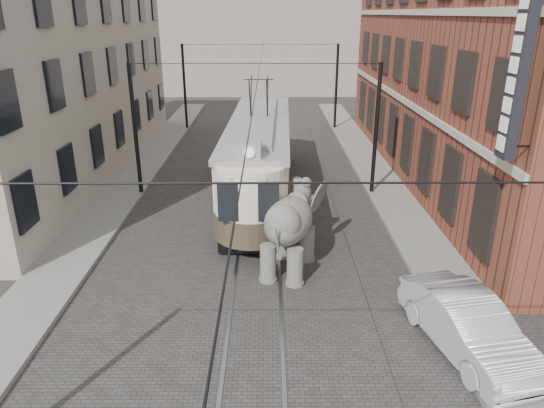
{
  "coord_description": "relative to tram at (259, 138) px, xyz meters",
  "views": [
    {
      "loc": [
        0.38,
        -15.97,
        7.96
      ],
      "look_at": [
        0.48,
        -0.73,
        2.1
      ],
      "focal_mm": 32.85,
      "sensor_mm": 36.0,
      "label": 1
    }
  ],
  "objects": [
    {
      "name": "ground",
      "position": [
        0.05,
        -6.25,
        -2.65
      ],
      "size": [
        120.0,
        120.0,
        0.0
      ],
      "primitive_type": "plane",
      "color": "#3A3835"
    },
    {
      "name": "parked_car",
      "position": [
        5.35,
        -11.82,
        -1.92
      ],
      "size": [
        2.53,
        4.65,
        1.45
      ],
      "primitive_type": "imported",
      "rotation": [
        0.0,
        0.0,
        0.24
      ],
      "color": "#ACABB0",
      "rests_on": "ground"
    },
    {
      "name": "elephant",
      "position": [
        1.07,
        -7.59,
        -1.29
      ],
      "size": [
        3.62,
        4.97,
        2.72
      ],
      "primitive_type": null,
      "rotation": [
        0.0,
        0.0,
        -0.29
      ],
      "color": "slate",
      "rests_on": "ground"
    },
    {
      "name": "distant_block",
      "position": [
        0.05,
        33.75,
        4.35
      ],
      "size": [
        28.0,
        10.0,
        14.0
      ],
      "primitive_type": "cube",
      "color": "#9F9284",
      "rests_on": "ground"
    },
    {
      "name": "brick_building",
      "position": [
        11.05,
        2.75,
        3.35
      ],
      "size": [
        8.0,
        26.0,
        12.0
      ],
      "primitive_type": "cube",
      "color": "brown",
      "rests_on": "ground"
    },
    {
      "name": "sidewalk_left",
      "position": [
        -6.45,
        -6.25,
        -2.58
      ],
      "size": [
        2.0,
        60.0,
        0.15
      ],
      "primitive_type": "cube",
      "color": "slate",
      "rests_on": "ground"
    },
    {
      "name": "sidewalk_right",
      "position": [
        6.05,
        -6.25,
        -2.58
      ],
      "size": [
        2.0,
        60.0,
        0.15
      ],
      "primitive_type": "cube",
      "color": "slate",
      "rests_on": "ground"
    },
    {
      "name": "stucco_building",
      "position": [
        -10.95,
        3.75,
        2.35
      ],
      "size": [
        7.0,
        24.0,
        10.0
      ],
      "primitive_type": "cube",
      "color": "#9F9284",
      "rests_on": "ground"
    },
    {
      "name": "tram_rails",
      "position": [
        0.05,
        -6.25,
        -2.64
      ],
      "size": [
        1.54,
        80.0,
        0.02
      ],
      "primitive_type": null,
      "color": "slate",
      "rests_on": "ground"
    },
    {
      "name": "catenary",
      "position": [
        -0.15,
        -1.25,
        0.35
      ],
      "size": [
        11.0,
        30.2,
        6.0
      ],
      "primitive_type": null,
      "color": "black",
      "rests_on": "ground"
    },
    {
      "name": "tram",
      "position": [
        0.0,
        0.0,
        0.0
      ],
      "size": [
        3.18,
        13.44,
        5.3
      ],
      "primitive_type": null,
      "rotation": [
        0.0,
        0.0,
        -0.03
      ],
      "color": "beige",
      "rests_on": "ground"
    }
  ]
}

